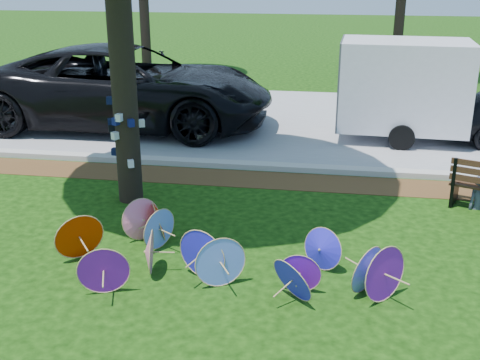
# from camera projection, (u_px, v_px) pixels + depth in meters

# --- Properties ---
(ground) EXTENTS (90.00, 90.00, 0.00)m
(ground) POSITION_uv_depth(u_px,v_px,m) (180.00, 291.00, 8.05)
(ground) COLOR black
(ground) RESTS_ON ground
(mulch_strip) EXTENTS (90.00, 1.00, 0.01)m
(mulch_strip) POSITION_uv_depth(u_px,v_px,m) (235.00, 178.00, 12.23)
(mulch_strip) COLOR #472D16
(mulch_strip) RESTS_ON ground
(curb) EXTENTS (90.00, 0.30, 0.12)m
(curb) POSITION_uv_depth(u_px,v_px,m) (241.00, 165.00, 12.86)
(curb) COLOR #B7B5AD
(curb) RESTS_ON ground
(street) EXTENTS (90.00, 8.00, 0.01)m
(street) POSITION_uv_depth(u_px,v_px,m) (264.00, 120.00, 16.72)
(street) COLOR gray
(street) RESTS_ON ground
(parasol_pile) EXTENTS (5.02, 2.25, 0.77)m
(parasol_pile) POSITION_uv_depth(u_px,v_px,m) (216.00, 252.00, 8.40)
(parasol_pile) COLOR #BD2800
(parasol_pile) RESTS_ON ground
(black_van) EXTENTS (7.66, 3.55, 2.12)m
(black_van) POSITION_uv_depth(u_px,v_px,m) (127.00, 87.00, 15.75)
(black_van) COLOR black
(black_van) RESTS_ON ground
(cargo_trailer) EXTENTS (3.09, 2.04, 2.70)m
(cargo_trailer) POSITION_uv_depth(u_px,v_px,m) (404.00, 85.00, 14.50)
(cargo_trailer) COLOR silver
(cargo_trailer) RESTS_ON ground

